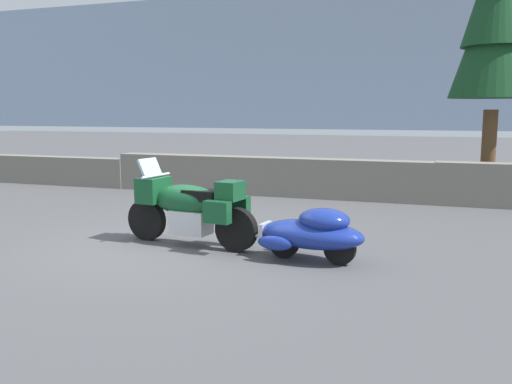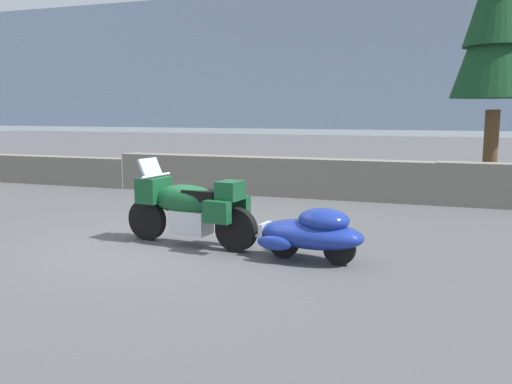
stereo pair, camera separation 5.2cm
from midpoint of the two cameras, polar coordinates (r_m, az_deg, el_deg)
The scene contains 6 objects.
ground_plane at distance 8.51m, azimuth -10.50°, elevation -5.69°, with size 80.00×80.00×0.00m, color #4C4C4F.
stone_guard_wall at distance 13.20m, azimuth 4.50°, elevation 1.47°, with size 24.00×0.58×0.96m.
distant_ridgeline at distance 102.90m, azimuth 17.42°, elevation 11.43°, with size 240.00×80.00×16.00m, color #8C9EB7.
touring_motorcycle at distance 8.41m, azimuth -6.90°, elevation -1.46°, with size 2.31×0.92×1.33m.
car_shaped_trailer at distance 7.53m, azimuth 6.11°, elevation -4.25°, with size 2.23×0.91×0.76m.
pine_tree_tall at distance 14.73m, azimuth 24.44°, elevation 17.60°, with size 2.07×2.07×7.32m.
Camera 2 is at (4.18, -7.13, 2.07)m, focal length 37.91 mm.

